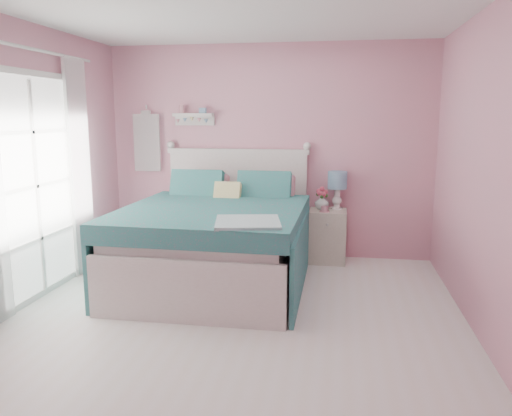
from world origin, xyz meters
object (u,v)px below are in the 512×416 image
(nightstand, at_px, (328,236))
(vase, at_px, (322,202))
(teacup, at_px, (325,209))
(bed, at_px, (217,241))
(table_lamp, at_px, (337,183))

(nightstand, relative_size, vase, 3.59)
(vase, height_order, teacup, vase)
(bed, distance_m, vase, 1.47)
(bed, relative_size, table_lamp, 5.07)
(bed, xyz_separation_m, nightstand, (1.14, 0.92, -0.11))
(vase, bearing_deg, nightstand, -37.20)
(vase, relative_size, teacup, 2.01)
(nightstand, bearing_deg, bed, -141.10)
(nightstand, bearing_deg, vase, 142.80)
(bed, bearing_deg, table_lamp, 40.46)
(table_lamp, relative_size, teacup, 5.22)
(nightstand, xyz_separation_m, teacup, (-0.04, -0.11, 0.35))
(table_lamp, height_order, vase, table_lamp)
(bed, bearing_deg, nightstand, 39.87)
(teacup, bearing_deg, nightstand, 70.20)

